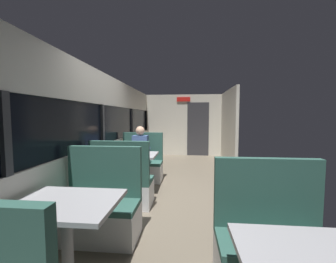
# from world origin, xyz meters

# --- Properties ---
(ground_plane) EXTENTS (3.30, 9.20, 0.02)m
(ground_plane) POSITION_xyz_m (0.00, 0.00, -0.01)
(ground_plane) COLOR #665B4C
(carriage_window_panel_left) EXTENTS (0.09, 8.48, 2.30)m
(carriage_window_panel_left) POSITION_xyz_m (-1.45, 0.00, 1.11)
(carriage_window_panel_left) COLOR beige
(carriage_window_panel_left) RESTS_ON ground_plane
(carriage_end_bulkhead) EXTENTS (2.90, 0.11, 2.30)m
(carriage_end_bulkhead) POSITION_xyz_m (0.06, 4.19, 1.14)
(carriage_end_bulkhead) COLOR beige
(carriage_end_bulkhead) RESTS_ON ground_plane
(carriage_aisle_panel_right) EXTENTS (0.08, 2.40, 2.30)m
(carriage_aisle_panel_right) POSITION_xyz_m (1.45, 3.00, 1.15)
(carriage_aisle_panel_right) COLOR beige
(carriage_aisle_panel_right) RESTS_ON ground_plane
(dining_table_near_window) EXTENTS (0.90, 0.70, 0.74)m
(dining_table_near_window) POSITION_xyz_m (-0.89, -2.09, 0.64)
(dining_table_near_window) COLOR #9E9EA3
(dining_table_near_window) RESTS_ON ground_plane
(bench_near_window_facing_entry) EXTENTS (0.95, 0.50, 1.10)m
(bench_near_window_facing_entry) POSITION_xyz_m (-0.89, -1.39, 0.33)
(bench_near_window_facing_entry) COLOR silver
(bench_near_window_facing_entry) RESTS_ON ground_plane
(dining_table_mid_window) EXTENTS (0.90, 0.70, 0.74)m
(dining_table_mid_window) POSITION_xyz_m (-0.89, 0.21, 0.64)
(dining_table_mid_window) COLOR #9E9EA3
(dining_table_mid_window) RESTS_ON ground_plane
(bench_mid_window_facing_end) EXTENTS (0.95, 0.50, 1.10)m
(bench_mid_window_facing_end) POSITION_xyz_m (-0.89, -0.49, 0.33)
(bench_mid_window_facing_end) COLOR silver
(bench_mid_window_facing_end) RESTS_ON ground_plane
(bench_mid_window_facing_entry) EXTENTS (0.95, 0.50, 1.10)m
(bench_mid_window_facing_entry) POSITION_xyz_m (-0.89, 0.91, 0.33)
(bench_mid_window_facing_entry) COLOR silver
(bench_mid_window_facing_entry) RESTS_ON ground_plane
(bench_front_aisle_facing_entry) EXTENTS (0.95, 0.50, 1.10)m
(bench_front_aisle_facing_entry) POSITION_xyz_m (0.89, -1.99, 0.33)
(bench_front_aisle_facing_entry) COLOR silver
(bench_front_aisle_facing_entry) RESTS_ON ground_plane
(seated_passenger) EXTENTS (0.47, 0.55, 1.26)m
(seated_passenger) POSITION_xyz_m (-0.89, 0.84, 0.54)
(seated_passenger) COLOR #26262D
(seated_passenger) RESTS_ON ground_plane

